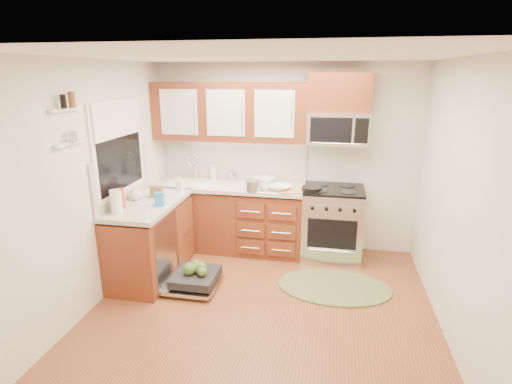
% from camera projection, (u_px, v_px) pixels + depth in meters
% --- Properties ---
extents(floor, '(3.50, 3.50, 0.00)m').
position_uv_depth(floor, '(262.00, 310.00, 4.14)').
color(floor, brown).
rests_on(floor, ground).
extents(ceiling, '(3.50, 3.50, 0.00)m').
position_uv_depth(ceiling, '(263.00, 56.00, 3.43)').
color(ceiling, white).
rests_on(ceiling, ground).
extents(wall_back, '(3.50, 0.04, 2.50)m').
position_uv_depth(wall_back, '(285.00, 158.00, 5.43)').
color(wall_back, beige).
rests_on(wall_back, ground).
extents(wall_front, '(3.50, 0.04, 2.50)m').
position_uv_depth(wall_front, '(206.00, 289.00, 2.14)').
color(wall_front, beige).
rests_on(wall_front, ground).
extents(wall_left, '(0.04, 3.50, 2.50)m').
position_uv_depth(wall_left, '(95.00, 186.00, 4.10)').
color(wall_left, beige).
rests_on(wall_left, ground).
extents(wall_right, '(0.04, 3.50, 2.50)m').
position_uv_depth(wall_right, '(461.00, 206.00, 3.47)').
color(wall_right, beige).
rests_on(wall_right, ground).
extents(base_cabinet_back, '(2.05, 0.60, 0.85)m').
position_uv_depth(base_cabinet_back, '(229.00, 219.00, 5.52)').
color(base_cabinet_back, '#5F1F15').
rests_on(base_cabinet_back, ground).
extents(base_cabinet_left, '(0.60, 1.25, 0.85)m').
position_uv_depth(base_cabinet_left, '(151.00, 242.00, 4.78)').
color(base_cabinet_left, '#5F1F15').
rests_on(base_cabinet_left, ground).
extents(countertop_back, '(2.07, 0.64, 0.05)m').
position_uv_depth(countertop_back, '(228.00, 186.00, 5.37)').
color(countertop_back, beige).
rests_on(countertop_back, base_cabinet_back).
extents(countertop_left, '(0.64, 1.27, 0.05)m').
position_uv_depth(countertop_left, '(148.00, 204.00, 4.64)').
color(countertop_left, beige).
rests_on(countertop_left, base_cabinet_left).
extents(backsplash_back, '(2.05, 0.02, 0.57)m').
position_uv_depth(backsplash_back, '(233.00, 159.00, 5.56)').
color(backsplash_back, '#B0AA9E').
rests_on(backsplash_back, ground).
extents(backsplash_left, '(0.02, 1.25, 0.57)m').
position_uv_depth(backsplash_left, '(123.00, 177.00, 4.60)').
color(backsplash_left, '#B0AA9E').
rests_on(backsplash_left, ground).
extents(upper_cabinets, '(2.05, 0.35, 0.75)m').
position_uv_depth(upper_cabinets, '(229.00, 112.00, 5.22)').
color(upper_cabinets, '#5F1F15').
rests_on(upper_cabinets, ground).
extents(cabinet_over_mw, '(0.76, 0.35, 0.47)m').
position_uv_depth(cabinet_over_mw, '(340.00, 92.00, 4.89)').
color(cabinet_over_mw, '#5F1F15').
rests_on(cabinet_over_mw, ground).
extents(range, '(0.76, 0.64, 0.95)m').
position_uv_depth(range, '(332.00, 223.00, 5.23)').
color(range, silver).
rests_on(range, ground).
extents(microwave, '(0.76, 0.38, 0.40)m').
position_uv_depth(microwave, '(338.00, 128.00, 4.99)').
color(microwave, silver).
rests_on(microwave, ground).
extents(sink, '(0.62, 0.50, 0.26)m').
position_uv_depth(sink, '(191.00, 192.00, 5.48)').
color(sink, white).
rests_on(sink, ground).
extents(dishwasher, '(0.70, 0.60, 0.20)m').
position_uv_depth(dishwasher, '(192.00, 280.00, 4.55)').
color(dishwasher, silver).
rests_on(dishwasher, ground).
extents(window, '(0.03, 1.05, 1.05)m').
position_uv_depth(window, '(119.00, 148.00, 4.48)').
color(window, white).
rests_on(window, ground).
extents(window_blind, '(0.02, 0.96, 0.40)m').
position_uv_depth(window_blind, '(118.00, 119.00, 4.38)').
color(window_blind, white).
rests_on(window_blind, ground).
extents(shelf_upper, '(0.04, 0.40, 0.03)m').
position_uv_depth(shelf_upper, '(65.00, 110.00, 3.54)').
color(shelf_upper, white).
rests_on(shelf_upper, ground).
extents(shelf_lower, '(0.04, 0.40, 0.03)m').
position_uv_depth(shelf_lower, '(70.00, 143.00, 3.62)').
color(shelf_lower, white).
rests_on(shelf_lower, ground).
extents(rug, '(1.43, 1.08, 0.02)m').
position_uv_depth(rug, '(334.00, 287.00, 4.57)').
color(rug, '#56673A').
rests_on(rug, ground).
extents(skillet, '(0.28, 0.28, 0.05)m').
position_uv_depth(skillet, '(312.00, 189.00, 4.99)').
color(skillet, black).
rests_on(skillet, range).
extents(stock_pot, '(0.25, 0.25, 0.13)m').
position_uv_depth(stock_pot, '(253.00, 185.00, 5.07)').
color(stock_pot, silver).
rests_on(stock_pot, countertop_back).
extents(cutting_board, '(0.30, 0.22, 0.02)m').
position_uv_depth(cutting_board, '(292.00, 192.00, 4.99)').
color(cutting_board, '#A67A4C').
rests_on(cutting_board, countertop_back).
extents(canister, '(0.11, 0.11, 0.14)m').
position_uv_depth(canister, '(232.00, 176.00, 5.54)').
color(canister, silver).
rests_on(canister, countertop_back).
extents(paper_towel_roll, '(0.14, 0.14, 0.25)m').
position_uv_depth(paper_towel_roll, '(116.00, 202.00, 4.23)').
color(paper_towel_roll, white).
rests_on(paper_towel_roll, countertop_left).
extents(mustard_bottle, '(0.08, 0.08, 0.22)m').
position_uv_depth(mustard_bottle, '(119.00, 200.00, 4.34)').
color(mustard_bottle, orange).
rests_on(mustard_bottle, countertop_left).
extents(red_bottle, '(0.06, 0.06, 0.23)m').
position_uv_depth(red_bottle, '(121.00, 198.00, 4.38)').
color(red_bottle, red).
rests_on(red_bottle, countertop_left).
extents(wooden_box, '(0.14, 0.11, 0.13)m').
position_uv_depth(wooden_box, '(157.00, 192.00, 4.80)').
color(wooden_box, brown).
rests_on(wooden_box, countertop_left).
extents(blue_carton, '(0.11, 0.08, 0.16)m').
position_uv_depth(blue_carton, '(159.00, 199.00, 4.47)').
color(blue_carton, '#2A7FC4').
rests_on(blue_carton, countertop_left).
extents(bowl_a, '(0.36, 0.36, 0.07)m').
position_uv_depth(bowl_a, '(280.00, 188.00, 5.09)').
color(bowl_a, '#999999').
rests_on(bowl_a, countertop_back).
extents(bowl_b, '(0.40, 0.40, 0.10)m').
position_uv_depth(bowl_b, '(264.00, 181.00, 5.36)').
color(bowl_b, '#999999').
rests_on(bowl_b, countertop_back).
extents(cup, '(0.15, 0.15, 0.09)m').
position_uv_depth(cup, '(265.00, 187.00, 5.07)').
color(cup, '#999999').
rests_on(cup, countertop_back).
extents(soap_bottle_a, '(0.11, 0.11, 0.26)m').
position_uv_depth(soap_bottle_a, '(213.00, 170.00, 5.60)').
color(soap_bottle_a, '#999999').
rests_on(soap_bottle_a, countertop_back).
extents(soap_bottle_b, '(0.09, 0.09, 0.18)m').
position_uv_depth(soap_bottle_b, '(180.00, 184.00, 5.07)').
color(soap_bottle_b, '#999999').
rests_on(soap_bottle_b, countertop_left).
extents(soap_bottle_c, '(0.19, 0.19, 0.18)m').
position_uv_depth(soap_bottle_c, '(135.00, 192.00, 4.68)').
color(soap_bottle_c, '#999999').
rests_on(soap_bottle_c, countertop_left).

